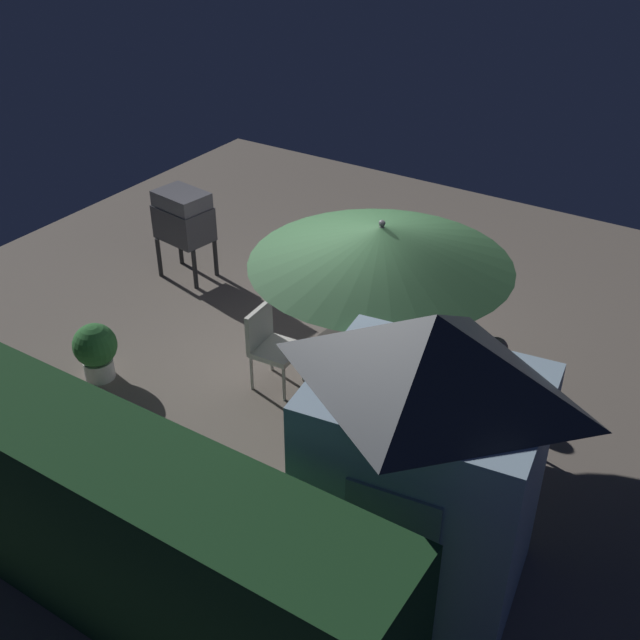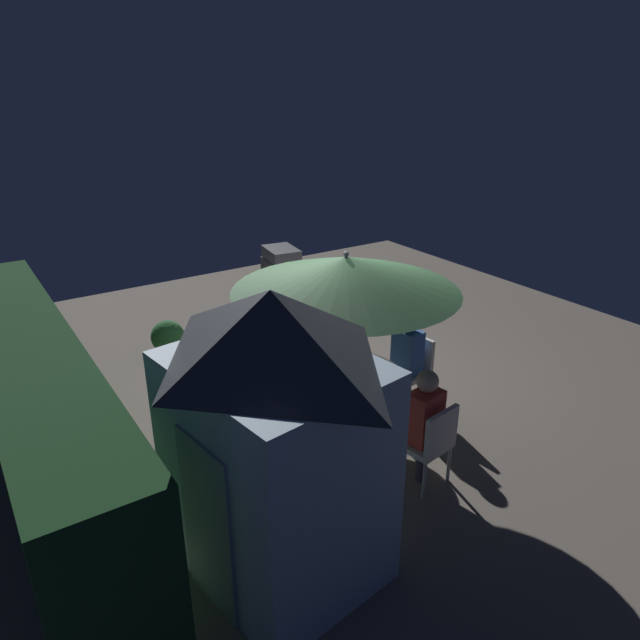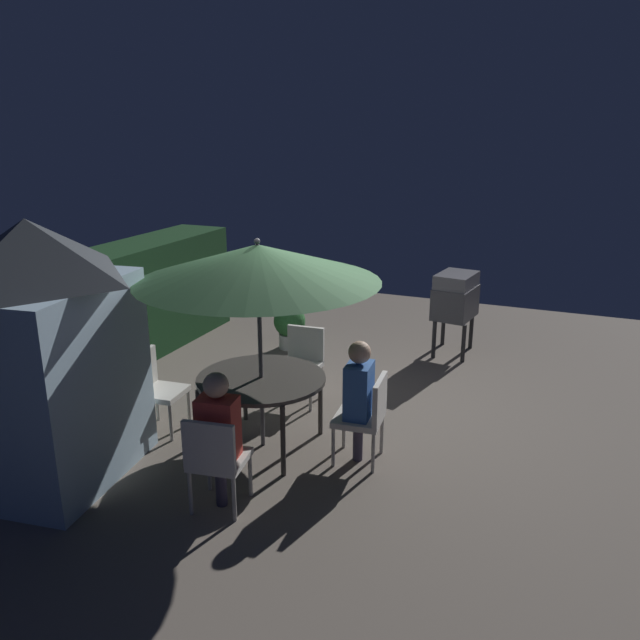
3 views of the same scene
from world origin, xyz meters
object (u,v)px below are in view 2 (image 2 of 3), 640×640
patio_table (344,379)px  chair_far_side (411,366)px  bbq_grill (282,268)px  chair_toward_house (250,434)px  chair_near_shed (430,440)px  potted_plant_by_shed (168,340)px  person_in_red (425,414)px  person_in_blue (408,349)px  chair_toward_hedge (283,357)px  patio_umbrella (346,274)px  garden_shed (275,437)px

patio_table → chair_far_side: chair_far_side is taller
bbq_grill → chair_toward_house: bbq_grill is taller
chair_near_shed → potted_plant_by_shed: bearing=16.6°
chair_far_side → chair_toward_house: 2.36m
bbq_grill → person_in_red: 4.82m
chair_far_side → potted_plant_by_shed: 3.48m
chair_near_shed → patio_table: bearing=8.6°
bbq_grill → chair_far_side: bearing=177.2°
chair_far_side → person_in_blue: size_ratio=0.71×
potted_plant_by_shed → patio_table: bearing=-160.2°
chair_toward_hedge → potted_plant_by_shed: (1.63, 0.94, -0.15)m
patio_table → person_in_blue: size_ratio=1.05×
patio_umbrella → potted_plant_by_shed: patio_umbrella is taller
chair_far_side → potted_plant_by_shed: size_ratio=1.36×
chair_far_side → person_in_blue: bearing=95.4°
patio_table → potted_plant_by_shed: patio_table is taller
chair_toward_hedge → person_in_blue: bearing=-135.5°
garden_shed → person_in_red: (0.14, -1.75, -0.47)m
person_in_red → chair_toward_house: bearing=54.7°
potted_plant_by_shed → person_in_blue: size_ratio=0.52×
garden_shed → patio_umbrella: garden_shed is taller
chair_toward_house → potted_plant_by_shed: size_ratio=1.36×
patio_table → person_in_blue: (0.10, -1.02, 0.07)m
garden_shed → patio_table: garden_shed is taller
person_in_blue → bbq_grill: bearing=-4.2°
chair_far_side → person_in_blue: person_in_blue is taller
potted_plant_by_shed → person_in_red: (-3.97, -1.19, 0.42)m
garden_shed → person_in_blue: size_ratio=1.96×
patio_table → potted_plant_by_shed: 3.05m
bbq_grill → chair_far_side: 3.49m
chair_near_shed → chair_far_side: same height
chair_toward_house → patio_table: bearing=-84.6°
chair_toward_house → potted_plant_by_shed: chair_toward_house is taller
garden_shed → patio_umbrella: 2.14m
bbq_grill → person_in_red: size_ratio=0.95×
patio_umbrella → person_in_blue: patio_umbrella is taller
patio_umbrella → chair_near_shed: bearing=-171.4°
chair_far_side → chair_toward_house: bearing=95.4°
chair_toward_house → chair_toward_hedge: bearing=-40.9°
chair_near_shed → chair_toward_hedge: bearing=6.3°
chair_toward_hedge → person_in_blue: (-1.13, -1.11, 0.26)m
patio_umbrella → chair_toward_house: bearing=95.4°
person_in_blue → garden_shed: bearing=117.5°
garden_shed → chair_toward_house: 1.40m
bbq_grill → chair_toward_hedge: size_ratio=1.33×
chair_toward_house → bbq_grill: bearing=-34.3°
person_in_red → chair_toward_hedge: bearing=6.2°
garden_shed → chair_toward_house: garden_shed is taller
patio_umbrella → potted_plant_by_shed: size_ratio=3.65×
person_in_blue → chair_far_side: bearing=-84.6°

